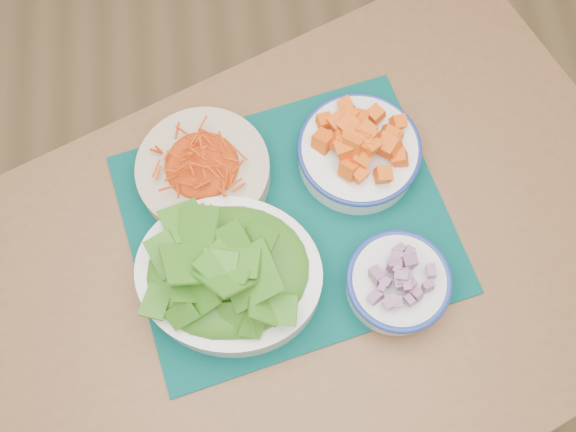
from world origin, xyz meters
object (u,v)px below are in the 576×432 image
at_px(table, 305,285).
at_px(carrot_bowl, 203,169).
at_px(squash_bowl, 360,148).
at_px(placemat, 288,223).
at_px(onion_bowl, 398,282).
at_px(lettuce_bowl, 228,271).

distance_m(table, carrot_bowl, 0.26).
bearing_deg(squash_bowl, table, -121.14).
xyz_separation_m(placemat, squash_bowl, (0.12, 0.09, 0.05)).
bearing_deg(carrot_bowl, onion_bowl, -37.84).
distance_m(carrot_bowl, squash_bowl, 0.24).
bearing_deg(lettuce_bowl, squash_bowl, 53.62).
bearing_deg(placemat, carrot_bowl, 131.68).
height_order(table, onion_bowl, onion_bowl).
distance_m(squash_bowl, onion_bowl, 0.22).
xyz_separation_m(placemat, lettuce_bowl, (-0.09, -0.08, 0.06)).
relative_size(carrot_bowl, squash_bowl, 1.21).
xyz_separation_m(lettuce_bowl, onion_bowl, (0.24, -0.04, -0.02)).
height_order(squash_bowl, lettuce_bowl, lettuce_bowl).
bearing_deg(table, placemat, 82.64).
distance_m(carrot_bowl, lettuce_bowl, 0.18).
height_order(placemat, lettuce_bowl, lettuce_bowl).
height_order(table, carrot_bowl, carrot_bowl).
bearing_deg(squash_bowl, carrot_bowl, -178.82).
distance_m(placemat, squash_bowl, 0.16).
bearing_deg(placemat, squash_bowl, 25.27).
bearing_deg(carrot_bowl, lettuce_bowl, -80.81).
xyz_separation_m(squash_bowl, lettuce_bowl, (-0.22, -0.18, 0.01)).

